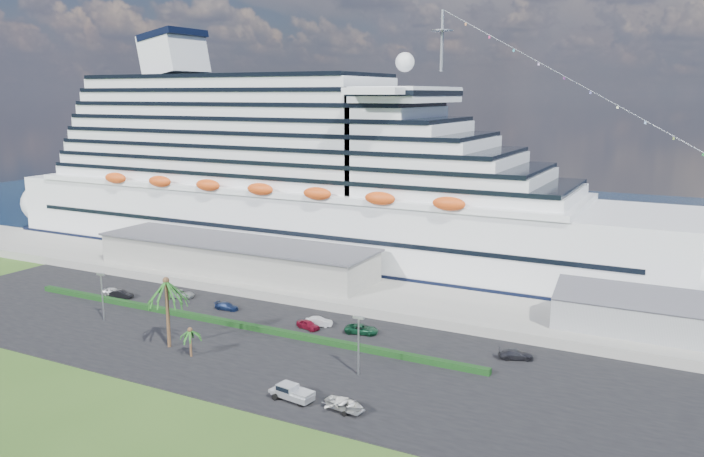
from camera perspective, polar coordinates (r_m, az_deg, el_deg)
The scene contains 22 objects.
ground at distance 99.46m, azimuth -12.17°, elevation -11.34°, with size 420.00×420.00×0.00m, color #30531B.
asphalt_lot at distance 107.46m, azimuth -8.38°, elevation -9.43°, with size 140.00×38.00×0.12m, color black.
wharf at distance 130.46m, azimuth -0.87°, elevation -5.19°, with size 240.00×20.00×1.80m, color gray.
water at distance 212.08m, azimuth 10.82°, elevation 0.74°, with size 420.00×160.00×0.02m, color black.
cruise_ship at distance 158.13m, azimuth -3.60°, elevation 3.53°, with size 191.00×38.00×54.00m.
terminal_building at distance 142.67m, azimuth -9.74°, elevation -2.22°, with size 61.00×15.00×6.30m.
port_shed at distance 115.12m, azimuth 22.66°, elevation -6.51°, with size 24.00×12.31×7.37m.
hedge at distance 115.61m, azimuth -10.16°, elevation -7.72°, with size 88.00×1.10×0.90m, color black.
lamp_post_left at distance 121.82m, azimuth -20.06°, elevation -4.91°, with size 1.60×0.35×8.27m.
lamp_post_right at distance 93.31m, azimuth 0.54°, elevation -9.09°, with size 1.60×0.35×8.27m.
palm_tall at distance 105.63m, azimuth -15.18°, elevation -4.85°, with size 8.82×8.82×11.13m.
palm_short at distance 102.69m, azimuth -13.31°, elevation -8.47°, with size 3.53×3.53×4.56m.
parked_car_0 at distance 137.94m, azimuth -19.27°, elevation -4.96°, with size 1.68×4.19×1.43m, color #B9B9BB.
parked_car_1 at distance 135.47m, azimuth -18.62°, elevation -5.20°, with size 1.54×4.40×1.45m, color black.
parked_car_2 at distance 132.64m, azimuth -14.03°, elevation -5.29°, with size 2.37×5.14×1.43m, color gray.
parked_car_3 at distance 123.65m, azimuth -10.38°, elevation -6.38°, with size 1.80×4.43×1.29m, color #16254D.
parked_car_4 at distance 112.31m, azimuth -3.67°, elevation -7.98°, with size 1.72×4.28×1.46m, color maroon.
parked_car_5 at distance 113.52m, azimuth -2.80°, elevation -7.75°, with size 1.58×4.53×1.49m, color silver.
parked_car_6 at distance 110.03m, azimuth 0.81°, elevation -8.37°, with size 2.45×5.31×1.48m, color #0E3B23.
parked_car_7 at distance 102.79m, azimuth 13.47°, elevation -10.14°, with size 2.01×4.94×1.43m, color black.
pickup_truck at distance 87.84m, azimuth -5.04°, elevation -13.38°, with size 5.91×2.82×2.00m.
boat_trailer at distance 84.48m, azimuth -0.60°, elevation -14.36°, with size 6.03×4.21×1.70m.
Camera 1 is at (59.87, -69.94, 37.63)m, focal length 35.00 mm.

